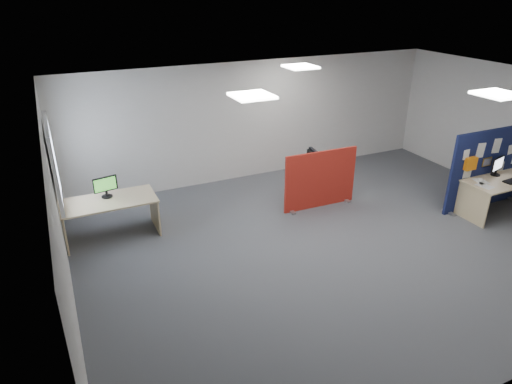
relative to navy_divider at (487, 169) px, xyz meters
name	(u,v)px	position (x,y,z in m)	size (l,w,h in m)	color
floor	(340,241)	(-3.46, 0.01, -0.83)	(9.00, 9.00, 0.00)	#505358
ceiling	(353,91)	(-3.46, 0.01, 1.87)	(9.00, 7.00, 0.02)	white
wall_back	(258,120)	(-3.46, 3.51, 0.52)	(9.00, 0.02, 2.70)	silver
wall_left	(59,226)	(-7.96, 0.01, 0.52)	(0.02, 7.00, 2.70)	silver
window	(53,161)	(-7.90, 2.01, 0.72)	(0.06, 1.70, 1.30)	white
ceiling_lights	(346,84)	(-3.13, 0.68, 1.84)	(4.10, 4.10, 0.04)	white
navy_divider	(487,169)	(0.00, 0.00, 0.00)	(2.01, 0.30, 1.66)	#10173C
main_desk	(503,186)	(0.12, -0.35, -0.27)	(1.76, 0.78, 0.73)	beige
monitor_main	(498,165)	(0.09, -0.16, 0.11)	(0.42, 0.18, 0.38)	black
red_divider	(320,180)	(-3.05, 1.38, -0.24)	(1.61, 0.30, 1.21)	maroon
second_desk	(109,208)	(-7.14, 1.95, -0.28)	(1.65, 0.82, 0.73)	beige
monitor_second	(106,186)	(-7.14, 2.06, 0.11)	(0.43, 0.19, 0.39)	black
office_chair	(306,171)	(-3.08, 1.89, -0.23)	(0.68, 0.70, 1.05)	black
desk_papers	(500,182)	(-0.13, -0.44, -0.10)	(1.43, 0.68, 0.00)	white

